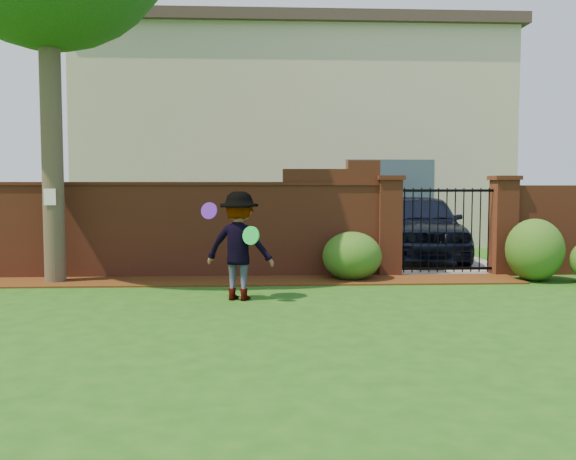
{
  "coord_description": "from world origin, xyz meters",
  "views": [
    {
      "loc": [
        -0.09,
        -7.46,
        1.68
      ],
      "look_at": [
        0.36,
        1.4,
        1.05
      ],
      "focal_mm": 38.48,
      "sensor_mm": 36.0,
      "label": 1
    }
  ],
  "objects": [
    {
      "name": "ground",
      "position": [
        0.0,
        0.0,
        -0.01
      ],
      "size": [
        80.0,
        80.0,
        0.01
      ],
      "primitive_type": "cube",
      "color": "#1E4D13",
      "rests_on": "ground"
    },
    {
      "name": "mulch_bed",
      "position": [
        -0.95,
        3.34,
        0.01
      ],
      "size": [
        11.1,
        1.08,
        0.03
      ],
      "primitive_type": "cube",
      "color": "#3D1E0B",
      "rests_on": "ground"
    },
    {
      "name": "brick_wall",
      "position": [
        -2.01,
        4.0,
        0.93
      ],
      "size": [
        8.7,
        0.31,
        2.16
      ],
      "color": "brown",
      "rests_on": "ground"
    },
    {
      "name": "pillar_left",
      "position": [
        2.4,
        4.0,
        0.96
      ],
      "size": [
        0.5,
        0.5,
        1.88
      ],
      "color": "brown",
      "rests_on": "ground"
    },
    {
      "name": "pillar_right",
      "position": [
        4.6,
        4.0,
        0.96
      ],
      "size": [
        0.5,
        0.5,
        1.88
      ],
      "color": "brown",
      "rests_on": "ground"
    },
    {
      "name": "iron_gate",
      "position": [
        3.5,
        4.0,
        0.85
      ],
      "size": [
        1.78,
        0.03,
        1.6
      ],
      "color": "black",
      "rests_on": "ground"
    },
    {
      "name": "driveway",
      "position": [
        3.5,
        8.0,
        0.01
      ],
      "size": [
        3.2,
        8.0,
        0.01
      ],
      "primitive_type": "cube",
      "color": "gray",
      "rests_on": "ground"
    },
    {
      "name": "house",
      "position": [
        1.0,
        12.0,
        3.16
      ],
      "size": [
        12.4,
        6.4,
        6.3
      ],
      "color": "beige",
      "rests_on": "ground"
    },
    {
      "name": "car",
      "position": [
        3.66,
        6.47,
        0.77
      ],
      "size": [
        2.28,
        4.68,
        1.54
      ],
      "primitive_type": "imported",
      "rotation": [
        0.0,
        0.0,
        -0.1
      ],
      "color": "black",
      "rests_on": "ground"
    },
    {
      "name": "paper_notice",
      "position": [
        -3.6,
        3.21,
        1.5
      ],
      "size": [
        0.2,
        0.01,
        0.28
      ],
      "primitive_type": "cube",
      "color": "white",
      "rests_on": "tree"
    },
    {
      "name": "shrub_left",
      "position": [
        1.62,
        3.44,
        0.44
      ],
      "size": [
        1.06,
        1.06,
        0.87
      ],
      "primitive_type": "ellipsoid",
      "color": "#1E5218",
      "rests_on": "ground"
    },
    {
      "name": "shrub_middle",
      "position": [
        4.84,
        3.18,
        0.55
      ],
      "size": [
        1.01,
        1.01,
        1.11
      ],
      "primitive_type": "ellipsoid",
      "color": "#1E5218",
      "rests_on": "ground"
    },
    {
      "name": "man",
      "position": [
        -0.36,
        1.6,
        0.8
      ],
      "size": [
        1.17,
        0.89,
        1.6
      ],
      "primitive_type": "imported",
      "rotation": [
        0.0,
        0.0,
        2.82
      ],
      "color": "gray",
      "rests_on": "ground"
    },
    {
      "name": "frisbee_purple",
      "position": [
        -0.79,
        1.66,
        1.32
      ],
      "size": [
        0.26,
        0.15,
        0.25
      ],
      "primitive_type": "cylinder",
      "rotation": [
        1.36,
        0.0,
        -0.32
      ],
      "color": "#5C1EBE",
      "rests_on": "man"
    },
    {
      "name": "frisbee_green",
      "position": [
        -0.17,
        1.31,
        0.98
      ],
      "size": [
        0.26,
        0.19,
        0.27
      ],
      "primitive_type": "cylinder",
      "rotation": [
        1.43,
        0.0,
        -0.54
      ],
      "color": "green",
      "rests_on": "man"
    }
  ]
}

